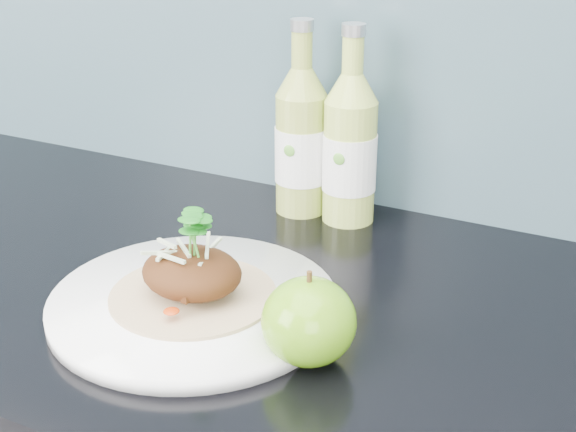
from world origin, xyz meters
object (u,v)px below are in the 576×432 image
object	(u,v)px
green_apple	(309,321)
cider_bottle_left	(301,141)
cider_bottle_right	(350,149)
dinner_plate	(193,303)

from	to	relation	value
green_apple	cider_bottle_left	bearing A→B (deg)	117.38
cider_bottle_left	cider_bottle_right	distance (m)	0.07
cider_bottle_left	cider_bottle_right	size ratio (longest dim) A/B	1.00
dinner_plate	green_apple	world-z (taller)	green_apple
green_apple	cider_bottle_right	world-z (taller)	cider_bottle_right
dinner_plate	cider_bottle_right	distance (m)	0.31
cider_bottle_left	cider_bottle_right	xyz separation A→B (m)	(0.07, 0.00, 0.00)
green_apple	cider_bottle_right	bearing A→B (deg)	106.84
green_apple	cider_bottle_right	xyz separation A→B (m)	(-0.10, 0.32, 0.05)
green_apple	cider_bottle_left	world-z (taller)	cider_bottle_left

